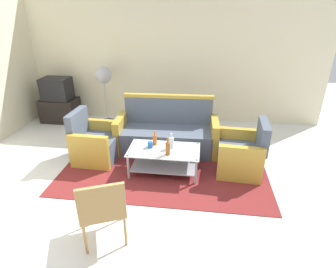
# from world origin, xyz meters

# --- Properties ---
(ground_plane) EXTENTS (14.00, 14.00, 0.00)m
(ground_plane) POSITION_xyz_m (0.00, 0.00, 0.00)
(ground_plane) COLOR white
(wall_back) EXTENTS (6.52, 0.12, 2.80)m
(wall_back) POSITION_xyz_m (0.00, 3.06, 1.40)
(wall_back) COLOR beige
(wall_back) RESTS_ON ground
(rug) EXTENTS (3.26, 2.04, 0.01)m
(rug) POSITION_xyz_m (0.13, 0.85, 0.01)
(rug) COLOR maroon
(rug) RESTS_ON ground
(couch) EXTENTS (1.82, 0.80, 0.96)m
(couch) POSITION_xyz_m (0.08, 1.47, 0.32)
(couch) COLOR #4C5666
(couch) RESTS_ON rug
(armchair_left) EXTENTS (0.72, 0.78, 0.85)m
(armchair_left) POSITION_xyz_m (-1.09, 0.98, 0.29)
(armchair_left) COLOR #4C5666
(armchair_left) RESTS_ON rug
(armchair_right) EXTENTS (0.74, 0.80, 0.85)m
(armchair_right) POSITION_xyz_m (1.35, 0.90, 0.29)
(armchair_right) COLOR #4C5666
(armchair_right) RESTS_ON rug
(coffee_table) EXTENTS (1.10, 0.60, 0.40)m
(coffee_table) POSITION_xyz_m (0.14, 0.69, 0.27)
(coffee_table) COLOR silver
(coffee_table) RESTS_ON rug
(bottle_orange) EXTENTS (0.06, 0.06, 0.24)m
(bottle_orange) POSITION_xyz_m (-0.03, 0.83, 0.50)
(bottle_orange) COLOR #D85919
(bottle_orange) RESTS_ON coffee_table
(bottle_clear) EXTENTS (0.08, 0.08, 0.25)m
(bottle_clear) POSITION_xyz_m (0.24, 0.75, 0.51)
(bottle_clear) COLOR silver
(bottle_clear) RESTS_ON coffee_table
(bottle_brown) EXTENTS (0.07, 0.07, 0.28)m
(bottle_brown) POSITION_xyz_m (0.22, 0.54, 0.51)
(bottle_brown) COLOR brown
(bottle_brown) RESTS_ON coffee_table
(cup) EXTENTS (0.08, 0.08, 0.10)m
(cup) POSITION_xyz_m (-0.08, 0.72, 0.46)
(cup) COLOR #2659A5
(cup) RESTS_ON coffee_table
(tv_stand) EXTENTS (0.80, 0.50, 0.52)m
(tv_stand) POSITION_xyz_m (-2.53, 2.55, 0.26)
(tv_stand) COLOR black
(tv_stand) RESTS_ON ground
(television) EXTENTS (0.60, 0.45, 0.48)m
(television) POSITION_xyz_m (-2.53, 2.55, 0.76)
(television) COLOR black
(television) RESTS_ON tv_stand
(pedestal_fan) EXTENTS (0.36, 0.36, 1.27)m
(pedestal_fan) POSITION_xyz_m (-1.44, 2.60, 1.01)
(pedestal_fan) COLOR #2D2D33
(pedestal_fan) RESTS_ON ground
(wicker_chair) EXTENTS (0.63, 0.63, 0.84)m
(wicker_chair) POSITION_xyz_m (-0.31, -0.81, 0.49)
(wicker_chair) COLOR #AD844C
(wicker_chair) RESTS_ON ground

